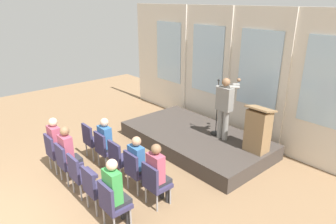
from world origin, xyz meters
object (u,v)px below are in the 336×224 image
object	(u,v)px
audience_r0_c3	(139,160)
chair_r1_c0	(55,151)
chair_r1_c3	(95,187)
chair_r1_c4	(112,203)
audience_r0_c1	(107,140)
chair_r0_c0	(92,139)
chair_r0_c3	(136,169)
mic_stand	(216,122)
audience_r1_c4	(115,190)
audience_r0_c4	(158,171)
audience_r1_c0	(57,141)
chair_r0_c2	(119,158)
chair_r0_c4	(155,182)
lectern	(258,130)
audience_r1_c1	(69,151)
chair_r1_c2	(79,173)
speaker	(225,104)
chair_r1_c1	(66,161)
chair_r0_c1	(105,148)

from	to	relation	value
audience_r0_c3	chair_r1_c0	xyz separation A→B (m)	(-1.93, -1.04, -0.17)
chair_r1_c3	chair_r1_c4	distance (m)	0.64
audience_r0_c1	chair_r1_c0	world-z (taller)	audience_r0_c1
chair_r0_c0	chair_r0_c3	world-z (taller)	same
mic_stand	audience_r1_c4	distance (m)	3.85
audience_r0_c1	audience_r0_c3	bearing A→B (deg)	0.05
audience_r0_c4	chair_r0_c3	bearing A→B (deg)	-172.92
audience_r0_c1	audience_r1_c0	distance (m)	1.16
chair_r0_c2	chair_r0_c3	world-z (taller)	same
chair_r1_c0	audience_r1_c4	world-z (taller)	audience_r1_c4
chair_r0_c4	audience_r1_c4	bearing A→B (deg)	-90.00
chair_r0_c0	chair_r0_c2	size ratio (longest dim) A/B	1.00
lectern	audience_r0_c3	world-z (taller)	lectern
chair_r0_c0	chair_r1_c4	size ratio (longest dim) A/B	1.00
chair_r0_c3	chair_r0_c0	bearing A→B (deg)	180.00
audience_r0_c4	audience_r1_c4	size ratio (longest dim) A/B	0.98
audience_r0_c3	chair_r0_c4	world-z (taller)	audience_r0_c3
audience_r0_c4	audience_r1_c1	distance (m)	2.16
audience_r0_c3	chair_r1_c2	xyz separation A→B (m)	(-0.64, -1.04, -0.17)
audience_r1_c0	audience_r0_c3	bearing A→B (deg)	26.54
audience_r0_c4	chair_r1_c0	distance (m)	2.78
mic_stand	audience_r0_c4	xyz separation A→B (m)	(0.89, -2.79, 0.01)
speaker	chair_r0_c4	size ratio (longest dim) A/B	1.76
audience_r0_c3	audience_r1_c1	world-z (taller)	audience_r1_c1
mic_stand	chair_r0_c3	size ratio (longest dim) A/B	1.65
chair_r0_c2	chair_r1_c1	world-z (taller)	same
audience_r0_c1	chair_r1_c1	distance (m)	1.06
chair_r0_c4	lectern	bearing A→B (deg)	82.00
chair_r0_c0	chair_r1_c1	bearing A→B (deg)	-56.16
chair_r0_c0	chair_r0_c4	xyz separation A→B (m)	(2.57, 0.00, 0.00)
chair_r1_c0	audience_r1_c1	bearing A→B (deg)	7.08
audience_r0_c1	audience_r1_c4	distance (m)	2.16
chair_r0_c1	audience_r1_c4	size ratio (longest dim) A/B	0.68
chair_r1_c2	chair_r1_c3	world-z (taller)	same
chair_r1_c3	lectern	bearing A→B (deg)	74.69
audience_r1_c1	chair_r1_c2	world-z (taller)	audience_r1_c1
audience_r0_c1	audience_r1_c0	world-z (taller)	audience_r1_c0
audience_r1_c1	audience_r1_c4	size ratio (longest dim) A/B	0.98
mic_stand	chair_r0_c2	size ratio (longest dim) A/B	1.65
chair_r0_c4	chair_r0_c1	bearing A→B (deg)	180.00
chair_r1_c1	audience_r1_c1	xyz separation A→B (m)	(0.00, 0.08, 0.21)
chair_r1_c3	chair_r0_c2	bearing A→B (deg)	123.84
audience_r0_c4	audience_r1_c4	world-z (taller)	audience_r1_c4
audience_r1_c4	mic_stand	bearing A→B (deg)	103.34
mic_stand	chair_r0_c1	bearing A→B (deg)	-109.94
chair_r1_c2	chair_r1_c0	bearing A→B (deg)	180.00
chair_r0_c0	chair_r1_c0	distance (m)	0.96
chair_r0_c1	audience_r1_c1	distance (m)	0.90
audience_r0_c1	audience_r0_c3	xyz separation A→B (m)	(1.29, 0.00, -0.01)
audience_r1_c1	chair_r1_c4	world-z (taller)	audience_r1_c1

